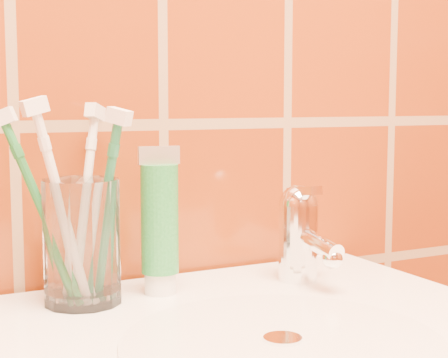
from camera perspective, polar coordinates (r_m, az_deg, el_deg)
glass_tumbler at (r=0.77m, az=-11.72°, el=-5.12°), size 0.09×0.09×0.14m
toothpaste_tube at (r=0.79m, az=-5.36°, el=-3.85°), size 0.05×0.04×0.17m
faucet at (r=0.85m, az=6.35°, el=-4.24°), size 0.05×0.11×0.12m
toothbrush_0 at (r=0.76m, az=-9.94°, el=-2.40°), size 0.10×0.11×0.23m
toothbrush_1 at (r=0.76m, az=-14.85°, el=-2.55°), size 0.16×0.14×0.22m
toothbrush_2 at (r=0.79m, az=-11.50°, el=-1.93°), size 0.13×0.13×0.23m
toothbrush_3 at (r=0.74m, az=-13.30°, el=-2.27°), size 0.10×0.09×0.23m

